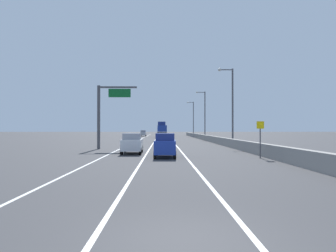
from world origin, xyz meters
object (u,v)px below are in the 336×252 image
Objects in this scene: lamp_post_right_third at (204,112)px; car_blue_1 at (165,145)px; lamp_post_right_fourth at (193,117)px; car_white_0 at (132,143)px; speed_advisory_sign at (260,137)px; car_gray_2 at (162,137)px; car_silver_3 at (143,133)px; box_truck at (162,130)px; lamp_post_right_second at (231,102)px; overhead_sign_gantry at (105,109)px.

car_blue_1 is (-9.01, -41.25, -5.12)m from lamp_post_right_third.
car_white_0 is at bearing -100.98° from lamp_post_right_fourth.
speed_advisory_sign is 11.84m from car_white_0.
lamp_post_right_fourth reaches higher than speed_advisory_sign.
lamp_post_right_third is at bearing 72.07° from car_white_0.
car_gray_2 is 41.88m from car_silver_3.
lamp_post_right_fourth is (0.09, 25.49, 0.00)m from lamp_post_right_third.
car_gray_2 is 31.01m from box_truck.
lamp_post_right_fourth is at bearing 88.83° from speed_advisory_sign.
speed_advisory_sign is at bearing -78.65° from car_silver_3.
car_blue_1 is at bearing -89.62° from box_truck.
lamp_post_right_third is at bearing 77.69° from car_blue_1.
lamp_post_right_second is 15.33m from car_gray_2.
car_white_0 is at bearing -135.61° from lamp_post_right_second.
lamp_post_right_third is at bearing -60.53° from car_silver_3.
box_truck is (5.77, -10.48, 1.07)m from car_silver_3.
speed_advisory_sign reaches higher than car_blue_1.
lamp_post_right_fourth is 1.09× the size of box_truck.
lamp_post_right_fourth is at bearing 82.24° from car_blue_1.
lamp_post_right_third is 25.49m from lamp_post_right_fourth.
lamp_post_right_fourth is (16.11, 56.44, 1.39)m from overhead_sign_gantry.
lamp_post_right_fourth reaches higher than car_white_0.
overhead_sign_gantry is 13.01m from car_blue_1.
car_white_0 is (3.87, -6.59, -3.75)m from overhead_sign_gantry.
car_silver_3 is at bearing 118.85° from box_truck.
lamp_post_right_third is (-0.17, 25.49, 0.00)m from lamp_post_right_second.
lamp_post_right_second is 2.66× the size of car_silver_3.
car_white_0 is (-12.23, -63.03, -5.14)m from lamp_post_right_fourth.
lamp_post_right_second reaches higher than box_truck.
overhead_sign_gantry reaches higher than speed_advisory_sign.
lamp_post_right_third is 19.29m from box_truck.
car_blue_1 is (3.14, -3.71, 0.02)m from car_white_0.
lamp_post_right_third is (16.02, 30.95, 1.39)m from overhead_sign_gantry.
speed_advisory_sign is at bearing -37.45° from overhead_sign_gantry.
lamp_post_right_second is at bearing -77.14° from box_truck.
car_blue_1 is at bearing -89.26° from car_gray_2.
car_silver_3 is at bearing 174.97° from lamp_post_right_fourth.
car_silver_3 is 0.41× the size of box_truck.
box_truck is at bearing -136.02° from lamp_post_right_fourth.
lamp_post_right_third is at bearing -60.13° from box_truck.
car_blue_1 is 1.01× the size of car_silver_3.
speed_advisory_sign is 67.87m from lamp_post_right_fourth.
car_blue_1 reaches higher than car_white_0.
lamp_post_right_second reaches higher than car_blue_1.
box_truck reaches higher than car_blue_1.
car_blue_1 is 26.61m from car_gray_2.
car_gray_2 is at bearing 90.74° from car_blue_1.
overhead_sign_gantry is at bearing -112.26° from car_gray_2.
lamp_post_right_fourth is 67.55m from car_blue_1.
car_blue_1 is 0.86× the size of car_gray_2.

